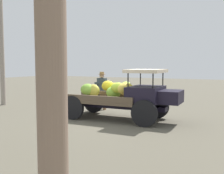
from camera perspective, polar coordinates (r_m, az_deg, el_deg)
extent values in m
plane|color=#5E5849|center=(9.97, 1.37, -7.07)|extent=(60.00, 60.00, 0.00)
cube|color=black|center=(10.08, 0.52, -4.04)|extent=(4.01, 0.59, 0.16)
cylinder|color=black|center=(10.34, 9.73, -4.16)|extent=(0.91, 0.17, 0.90)
cylinder|color=black|center=(8.83, 6.94, -5.67)|extent=(0.91, 0.17, 0.90)
cylinder|color=black|center=(11.40, -3.98, -3.27)|extent=(0.91, 0.17, 0.90)
cylinder|color=black|center=(10.05, -8.44, -4.41)|extent=(0.91, 0.17, 0.90)
cube|color=brown|center=(10.25, -1.77, -2.88)|extent=(3.06, 1.83, 0.10)
cube|color=brown|center=(10.95, 0.12, -1.54)|extent=(3.00, 0.19, 0.22)
cube|color=brown|center=(9.53, -3.96, -2.50)|extent=(3.00, 0.19, 0.22)
cube|color=black|center=(9.57, 7.34, -1.51)|extent=(1.15, 1.56, 0.55)
cube|color=black|center=(9.34, 12.60, -2.08)|extent=(0.74, 1.09, 0.44)
cylinder|color=black|center=(10.02, 10.90, 1.88)|extent=(0.04, 0.04, 0.55)
cylinder|color=black|center=(8.78, 8.82, 1.51)|extent=(0.04, 0.04, 0.55)
cylinder|color=black|center=(10.27, 6.14, 2.01)|extent=(0.04, 0.04, 0.55)
cylinder|color=black|center=(9.06, 3.47, 1.66)|extent=(0.04, 0.04, 0.55)
cube|color=beige|center=(9.51, 7.39, 3.44)|extent=(1.27, 1.56, 0.12)
ellipsoid|color=#A6CF40|center=(10.08, 3.03, 0.11)|extent=(0.78, 0.77, 0.50)
ellipsoid|color=#88BF3F|center=(10.85, -5.26, -0.51)|extent=(0.66, 0.61, 0.61)
ellipsoid|color=#80BA3C|center=(10.33, 0.35, -1.16)|extent=(0.73, 0.68, 0.46)
ellipsoid|color=gold|center=(9.71, 2.98, -0.44)|extent=(0.83, 0.82, 0.59)
ellipsoid|color=#AED239|center=(10.07, 1.30, -0.14)|extent=(0.59, 0.45, 0.49)
ellipsoid|color=gold|center=(10.75, -4.04, -0.78)|extent=(0.69, 0.51, 0.54)
ellipsoid|color=yellow|center=(10.55, -0.89, 0.25)|extent=(0.60, 0.55, 0.42)
ellipsoid|color=yellow|center=(10.62, 0.78, -0.22)|extent=(0.71, 0.63, 0.45)
cylinder|color=#8A644A|center=(12.10, -1.64, -3.02)|extent=(0.15, 0.15, 0.81)
cylinder|color=#8A644A|center=(12.22, -2.72, -2.95)|extent=(0.15, 0.15, 0.81)
cube|color=#38434A|center=(12.08, -2.20, 0.42)|extent=(0.41, 0.25, 0.64)
cylinder|color=#38434A|center=(11.94, -2.00, 0.83)|extent=(0.33, 0.37, 0.10)
cylinder|color=#38434A|center=(12.03, -2.84, 0.86)|extent=(0.32, 0.38, 0.10)
sphere|color=tan|center=(12.05, -2.20, 2.46)|extent=(0.22, 0.22, 0.22)
cylinder|color=olive|center=(12.05, -2.20, 2.78)|extent=(0.34, 0.34, 0.02)
cylinder|color=olive|center=(12.05, -2.20, 3.06)|extent=(0.20, 0.20, 0.10)
cylinder|color=gray|center=(14.73, -22.84, 12.72)|extent=(0.24, 0.24, 8.35)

